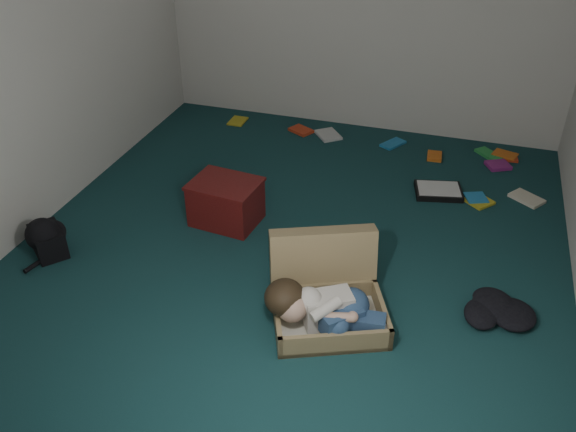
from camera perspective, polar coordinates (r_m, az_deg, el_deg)
The scene contains 10 objects.
floor at distance 4.65m, azimuth 0.56°, elevation -2.64°, with size 4.50×4.50×0.00m, color #14383A.
wall_front at distance 2.25m, azimuth -16.50°, elevation -7.77°, with size 4.50×4.50×0.00m, color silver.
wall_left at distance 4.96m, azimuth -22.79°, elevation 14.05°, with size 4.50×4.50×0.00m, color silver.
suitcase at distance 3.96m, azimuth 3.65°, elevation -7.27°, with size 0.91×0.90×0.51m.
person at distance 3.80m, azimuth 3.35°, elevation -8.55°, with size 0.78×0.41×0.32m.
maroon_bin at distance 4.83m, azimuth -5.83°, elevation 1.31°, with size 0.56×0.46×0.36m.
backpack at distance 4.83m, azimuth -21.54°, elevation -2.13°, with size 0.37×0.30×0.22m, color black, non-canonical shape.
clothing_pile at distance 4.21m, azimuth 18.91°, elevation -8.18°, with size 0.39×0.32×0.12m, color black, non-canonical shape.
paper_tray at distance 5.41m, azimuth 13.89°, elevation 2.29°, with size 0.45×0.37×0.05m.
book_scatter at distance 6.00m, azimuth 11.64°, elevation 5.64°, with size 3.13×1.16×0.02m.
Camera 1 is at (1.09, -3.60, 2.72)m, focal length 38.00 mm.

